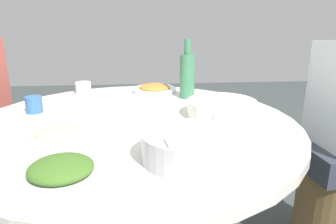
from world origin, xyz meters
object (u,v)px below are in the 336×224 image
dish_greens (61,172)px  tea_cup_near (34,104)px  stool_for_diner_left (330,210)px  tea_cup_far (83,88)px  dish_noodles (58,133)px  soup_bowl (222,109)px  rice_bowl (187,146)px  round_dining_table (134,148)px  green_bottle (187,75)px  dish_tofu_braise (155,89)px

dish_greens → tea_cup_near: 0.65m
stool_for_diner_left → tea_cup_far: bearing=-17.9°
dish_noodles → tea_cup_near: (0.17, -0.30, 0.02)m
soup_bowl → dish_greens: size_ratio=1.22×
rice_bowl → dish_noodles: (0.42, -0.21, -0.03)m
soup_bowl → dish_noodles: (0.62, 0.18, -0.02)m
round_dining_table → rice_bowl: 0.41m
dish_greens → soup_bowl: bearing=-137.7°
tea_cup_near → rice_bowl: bearing=138.8°
round_dining_table → dish_noodles: size_ratio=6.46×
soup_bowl → green_bottle: (0.10, -0.31, 0.09)m
stool_for_diner_left → rice_bowl: bearing=29.5°
tea_cup_far → stool_for_diner_left: size_ratio=0.18×
dish_noodles → green_bottle: 0.72m
dish_tofu_braise → tea_cup_far: 0.37m
tea_cup_near → tea_cup_far: size_ratio=0.88×
round_dining_table → tea_cup_near: (0.42, -0.17, 0.14)m
dish_noodles → tea_cup_near: 0.34m
soup_bowl → dish_tofu_braise: (0.26, -0.44, -0.01)m
rice_bowl → soup_bowl: bearing=-116.8°
green_bottle → dish_tofu_braise: bearing=-39.3°
dish_greens → tea_cup_far: (0.10, -0.92, 0.01)m
green_bottle → tea_cup_near: size_ratio=4.16×
dish_tofu_braise → stool_for_diner_left: bearing=154.7°
round_dining_table → dish_greens: dish_greens is taller
dish_noodles → green_bottle: green_bottle is taller
tea_cup_near → green_bottle: bearing=-164.3°
round_dining_table → tea_cup_far: bearing=-61.3°
round_dining_table → stool_for_diner_left: size_ratio=2.97×
soup_bowl → stool_for_diner_left: size_ratio=0.68×
tea_cup_near → stool_for_diner_left: 1.47m
dish_tofu_braise → soup_bowl: bearing=120.6°
green_bottle → round_dining_table: bearing=54.0°
dish_greens → green_bottle: green_bottle is taller
round_dining_table → dish_greens: bearing=68.4°
tea_cup_far → soup_bowl: bearing=145.6°
dish_greens → dish_tofu_braise: (-0.28, -0.92, -0.00)m
dish_noodles → round_dining_table: bearing=-152.8°
dish_tofu_braise → tea_cup_near: size_ratio=3.30×
dish_noodles → stool_for_diner_left: dish_noodles is taller
round_dining_table → dish_greens: 0.48m
soup_bowl → green_bottle: size_ratio=1.02×
soup_bowl → green_bottle: bearing=-71.8°
round_dining_table → rice_bowl: size_ratio=4.90×
rice_bowl → tea_cup_near: rice_bowl is taller
rice_bowl → green_bottle: bearing=-98.0°
dish_noodles → tea_cup_far: 0.62m
soup_bowl → dish_greens: bearing=42.3°
rice_bowl → soup_bowl: (-0.20, -0.40, -0.01)m
rice_bowl → soup_bowl: size_ratio=0.89×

